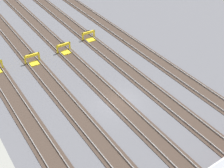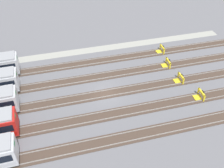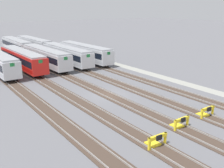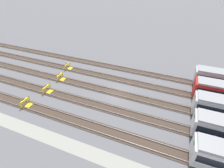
% 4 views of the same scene
% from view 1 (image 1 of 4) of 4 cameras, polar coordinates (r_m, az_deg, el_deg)
% --- Properties ---
extents(ground_plane, '(400.00, 400.00, 0.00)m').
position_cam_1_polar(ground_plane, '(33.04, 0.97, -3.38)').
color(ground_plane, slate).
extents(rail_track_nearest, '(90.00, 2.23, 0.21)m').
position_cam_1_polar(rail_track_nearest, '(30.20, -13.39, -9.24)').
color(rail_track_nearest, '#47382D').
rests_on(rail_track_nearest, ground).
extents(rail_track_near_inner, '(90.00, 2.23, 0.21)m').
position_cam_1_polar(rail_track_near_inner, '(31.32, -5.85, -6.20)').
color(rail_track_near_inner, '#47382D').
rests_on(rail_track_near_inner, ground).
extents(rail_track_middle, '(90.00, 2.24, 0.21)m').
position_cam_1_polar(rail_track_middle, '(33.01, 0.97, -3.32)').
color(rail_track_middle, '#47382D').
rests_on(rail_track_middle, ground).
extents(rail_track_far_inner, '(90.00, 2.23, 0.21)m').
position_cam_1_polar(rail_track_far_inner, '(35.19, 7.00, -0.72)').
color(rail_track_far_inner, '#47382D').
rests_on(rail_track_far_inner, ground).
extents(rail_track_farthest, '(90.00, 2.23, 0.21)m').
position_cam_1_polar(rail_track_farthest, '(37.78, 12.26, 1.56)').
color(rail_track_farthest, '#47382D').
rests_on(rail_track_farthest, ground).
extents(bumper_stop_near_inner_track, '(1.37, 2.01, 1.22)m').
position_cam_1_polar(bumper_stop_near_inner_track, '(40.17, -14.27, 4.34)').
color(bumper_stop_near_inner_track, yellow).
rests_on(bumper_stop_near_inner_track, ground).
extents(bumper_stop_middle_track, '(1.35, 2.00, 1.22)m').
position_cam_1_polar(bumper_stop_middle_track, '(41.70, -8.69, 6.38)').
color(bumper_stop_middle_track, yellow).
rests_on(bumper_stop_middle_track, ground).
extents(bumper_stop_far_inner_track, '(1.37, 2.01, 1.22)m').
position_cam_1_polar(bumper_stop_far_inner_track, '(44.35, -4.18, 8.68)').
color(bumper_stop_far_inner_track, yellow).
rests_on(bumper_stop_far_inner_track, ground).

